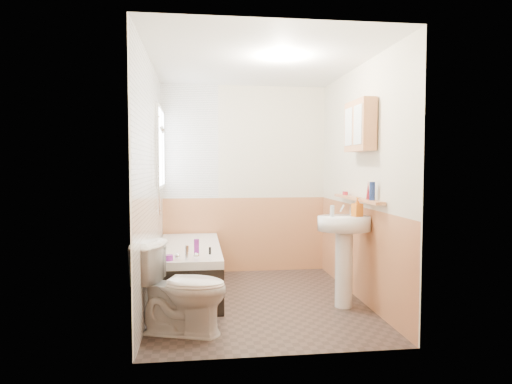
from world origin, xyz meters
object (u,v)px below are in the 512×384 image
(toilet, at_px, (182,288))
(medicine_cabinet, at_px, (360,126))
(bathtub, at_px, (189,268))
(pine_shelf, at_px, (357,199))
(sink, at_px, (344,242))

(toilet, xyz_separation_m, medicine_cabinet, (1.77, 0.60, 1.45))
(bathtub, height_order, pine_shelf, pine_shelf)
(bathtub, xyz_separation_m, sink, (1.57, -0.75, 0.38))
(bathtub, distance_m, medicine_cabinet, 2.44)
(toilet, height_order, sink, sink)
(pine_shelf, relative_size, medicine_cabinet, 2.23)
(pine_shelf, bearing_deg, sink, -135.54)
(bathtub, xyz_separation_m, pine_shelf, (1.77, -0.56, 0.81))
(toilet, xyz_separation_m, sink, (1.60, 0.53, 0.27))
(bathtub, bearing_deg, pine_shelf, -17.51)
(sink, xyz_separation_m, medicine_cabinet, (0.17, 0.07, 1.18))
(sink, height_order, medicine_cabinet, medicine_cabinet)
(toilet, bearing_deg, pine_shelf, -49.90)
(toilet, distance_m, sink, 1.71)
(toilet, bearing_deg, bathtub, 16.87)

